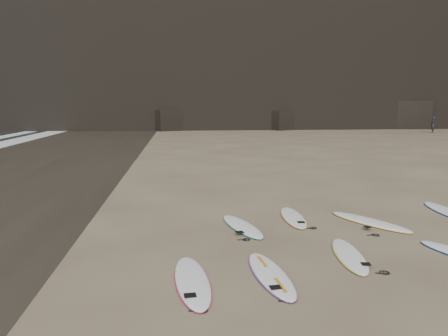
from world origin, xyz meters
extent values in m
plane|color=#897559|center=(0.00, 0.00, 0.00)|extent=(240.00, 240.00, 0.00)
cube|color=black|center=(8.00, 45.00, 1.16)|extent=(4.23, 4.46, 2.33)
cube|color=black|center=(25.00, 46.00, 1.80)|extent=(5.95, 5.19, 3.59)
cube|color=black|center=(-6.00, 45.00, 1.25)|extent=(4.49, 4.76, 2.49)
ellipsoid|color=white|center=(-4.30, -1.02, 0.05)|extent=(0.80, 2.57, 0.09)
ellipsoid|color=white|center=(-2.79, -0.87, 0.04)|extent=(0.79, 2.47, 0.09)
ellipsoid|color=white|center=(-0.87, 0.00, 0.04)|extent=(0.87, 2.34, 0.08)
ellipsoid|color=white|center=(-2.85, 2.47, 0.04)|extent=(1.14, 2.48, 0.09)
ellipsoid|color=white|center=(-1.25, 3.22, 0.04)|extent=(0.72, 2.43, 0.09)
ellipsoid|color=white|center=(0.74, 2.53, 0.05)|extent=(1.80, 2.59, 0.09)
ellipsoid|color=white|center=(3.57, 3.44, 0.04)|extent=(0.77, 2.50, 0.09)
imported|color=#222328|center=(23.80, 37.45, 0.90)|extent=(0.62, 0.76, 1.81)
camera|label=1|loc=(-4.51, -8.70, 3.29)|focal=35.00mm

